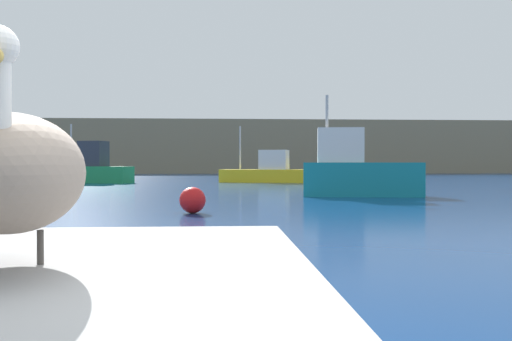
# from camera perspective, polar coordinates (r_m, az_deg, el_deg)

# --- Properties ---
(hillside_backdrop) EXTENTS (140.00, 16.39, 7.48)m
(hillside_backdrop) POSITION_cam_1_polar(r_m,az_deg,el_deg) (84.05, -3.66, 2.31)
(hillside_backdrop) COLOR #7F755B
(hillside_backdrop) RESTS_ON ground
(pelican) EXTENTS (0.86, 1.54, 0.94)m
(pelican) POSITION_cam_1_polar(r_m,az_deg,el_deg) (2.58, -23.66, -0.07)
(pelican) COLOR gray
(pelican) RESTS_ON pier_dock
(fishing_boat_green) EXTENTS (5.85, 3.38, 4.15)m
(fishing_boat_green) POSITION_cam_1_polar(r_m,az_deg,el_deg) (40.55, -16.37, 0.17)
(fishing_boat_green) COLOR #1E8C4C
(fishing_boat_green) RESTS_ON ground
(fishing_boat_yellow) EXTENTS (7.00, 3.77, 4.09)m
(fishing_boat_yellow) POSITION_cam_1_polar(r_m,az_deg,el_deg) (40.16, 1.33, -0.11)
(fishing_boat_yellow) COLOR yellow
(fishing_boat_yellow) RESTS_ON ground
(fishing_boat_teal) EXTENTS (4.97, 2.15, 4.18)m
(fishing_boat_teal) POSITION_cam_1_polar(r_m,az_deg,el_deg) (23.28, 10.30, -0.10)
(fishing_boat_teal) COLOR teal
(fishing_boat_teal) RESTS_ON ground
(mooring_buoy) EXTENTS (0.71, 0.71, 0.71)m
(mooring_buoy) POSITION_cam_1_polar(r_m,az_deg,el_deg) (15.12, -6.51, -3.03)
(mooring_buoy) COLOR red
(mooring_buoy) RESTS_ON ground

